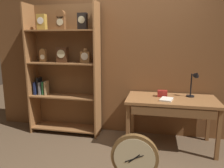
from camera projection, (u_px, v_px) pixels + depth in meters
name	position (u px, v px, depth m)	size (l,w,h in m)	color
back_wood_panel	(127.00, 58.00, 3.65)	(4.80, 0.05, 2.60)	brown
bookshelf	(64.00, 69.00, 3.69)	(1.19, 0.37, 2.17)	brown
workbench	(171.00, 104.00, 3.21)	(1.31, 0.70, 0.75)	brown
desk_lamp	(194.00, 82.00, 3.23)	(0.18, 0.18, 0.41)	black
toolbox_small	(162.00, 94.00, 3.31)	(0.14, 0.10, 0.10)	maroon
open_repair_manual	(166.00, 99.00, 3.11)	(0.16, 0.22, 0.03)	silver
round_clock_large	(134.00, 158.00, 2.44)	(0.54, 0.11, 0.58)	brown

